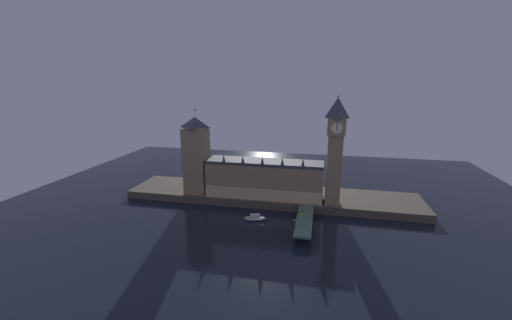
{
  "coord_description": "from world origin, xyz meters",
  "views": [
    {
      "loc": [
        35.6,
        -185.79,
        89.41
      ],
      "look_at": [
        -8.07,
        20.0,
        35.71
      ],
      "focal_mm": 22.0,
      "sensor_mm": 36.0,
      "label": 1
    }
  ],
  "objects_px": {
    "clock_tower": "(335,148)",
    "street_lamp_far": "(299,204)",
    "street_lamp_near": "(295,223)",
    "boat_upstream": "(255,218)",
    "victoria_tower": "(196,155)",
    "car_northbound_lead": "(302,212)",
    "pedestrian_near_rail": "(296,227)",
    "pedestrian_mid_walk": "(312,218)"
  },
  "relations": [
    {
      "from": "pedestrian_near_rail",
      "to": "pedestrian_mid_walk",
      "type": "distance_m",
      "value": 15.66
    },
    {
      "from": "clock_tower",
      "to": "pedestrian_near_rail",
      "type": "xyz_separation_m",
      "value": [
        -21.4,
        -44.32,
        -38.21
      ]
    },
    {
      "from": "street_lamp_far",
      "to": "boat_upstream",
      "type": "xyz_separation_m",
      "value": [
        -27.52,
        -9.8,
        -8.38
      ]
    },
    {
      "from": "pedestrian_near_rail",
      "to": "boat_upstream",
      "type": "bearing_deg",
      "value": 147.4
    },
    {
      "from": "clock_tower",
      "to": "car_northbound_lead",
      "type": "relative_size",
      "value": 17.3
    },
    {
      "from": "car_northbound_lead",
      "to": "boat_upstream",
      "type": "bearing_deg",
      "value": -173.12
    },
    {
      "from": "car_northbound_lead",
      "to": "boat_upstream",
      "type": "distance_m",
      "value": 30.79
    },
    {
      "from": "street_lamp_far",
      "to": "boat_upstream",
      "type": "relative_size",
      "value": 0.41
    },
    {
      "from": "pedestrian_near_rail",
      "to": "street_lamp_far",
      "type": "distance_m",
      "value": 27.81
    },
    {
      "from": "car_northbound_lead",
      "to": "street_lamp_near",
      "type": "bearing_deg",
      "value": -96.37
    },
    {
      "from": "car_northbound_lead",
      "to": "street_lamp_far",
      "type": "bearing_deg",
      "value": 112.89
    },
    {
      "from": "clock_tower",
      "to": "street_lamp_near",
      "type": "height_order",
      "value": "clock_tower"
    },
    {
      "from": "car_northbound_lead",
      "to": "street_lamp_near",
      "type": "relative_size",
      "value": 0.71
    },
    {
      "from": "car_northbound_lead",
      "to": "pedestrian_mid_walk",
      "type": "relative_size",
      "value": 2.42
    },
    {
      "from": "pedestrian_near_rail",
      "to": "boat_upstream",
      "type": "xyz_separation_m",
      "value": [
        -27.92,
        17.86,
        -5.42
      ]
    },
    {
      "from": "pedestrian_mid_walk",
      "to": "street_lamp_far",
      "type": "height_order",
      "value": "street_lamp_far"
    },
    {
      "from": "victoria_tower",
      "to": "street_lamp_far",
      "type": "distance_m",
      "value": 85.45
    },
    {
      "from": "street_lamp_near",
      "to": "boat_upstream",
      "type": "bearing_deg",
      "value": 144.48
    },
    {
      "from": "pedestrian_mid_walk",
      "to": "boat_upstream",
      "type": "bearing_deg",
      "value": 172.4
    },
    {
      "from": "clock_tower",
      "to": "street_lamp_far",
      "type": "distance_m",
      "value": 44.68
    },
    {
      "from": "street_lamp_near",
      "to": "boat_upstream",
      "type": "height_order",
      "value": "street_lamp_near"
    },
    {
      "from": "pedestrian_mid_walk",
      "to": "street_lamp_near",
      "type": "relative_size",
      "value": 0.29
    },
    {
      "from": "victoria_tower",
      "to": "car_northbound_lead",
      "type": "distance_m",
      "value": 90.39
    },
    {
      "from": "victoria_tower",
      "to": "street_lamp_near",
      "type": "height_order",
      "value": "victoria_tower"
    },
    {
      "from": "victoria_tower",
      "to": "pedestrian_mid_walk",
      "type": "bearing_deg",
      "value": -21.42
    },
    {
      "from": "pedestrian_mid_walk",
      "to": "street_lamp_far",
      "type": "distance_m",
      "value": 17.58
    },
    {
      "from": "street_lamp_near",
      "to": "street_lamp_far",
      "type": "xyz_separation_m",
      "value": [
        0.0,
        29.44,
        0.04
      ]
    },
    {
      "from": "car_northbound_lead",
      "to": "pedestrian_near_rail",
      "type": "height_order",
      "value": "pedestrian_near_rail"
    },
    {
      "from": "boat_upstream",
      "to": "car_northbound_lead",
      "type": "bearing_deg",
      "value": 6.88
    },
    {
      "from": "victoria_tower",
      "to": "boat_upstream",
      "type": "xyz_separation_m",
      "value": [
        51.78,
        -29.82,
        -33.13
      ]
    },
    {
      "from": "victoria_tower",
      "to": "pedestrian_near_rail",
      "type": "bearing_deg",
      "value": -30.89
    },
    {
      "from": "victoria_tower",
      "to": "clock_tower",
      "type": "bearing_deg",
      "value": -1.9
    },
    {
      "from": "street_lamp_far",
      "to": "victoria_tower",
      "type": "bearing_deg",
      "value": 165.83
    },
    {
      "from": "pedestrian_mid_walk",
      "to": "boat_upstream",
      "type": "xyz_separation_m",
      "value": [
        -36.72,
        4.9,
        -5.49
      ]
    },
    {
      "from": "victoria_tower",
      "to": "car_northbound_lead",
      "type": "xyz_separation_m",
      "value": [
        81.9,
        -26.18,
        -27.89
      ]
    },
    {
      "from": "street_lamp_far",
      "to": "boat_upstream",
      "type": "bearing_deg",
      "value": -160.41
    },
    {
      "from": "pedestrian_mid_walk",
      "to": "victoria_tower",
      "type": "bearing_deg",
      "value": 158.58
    },
    {
      "from": "pedestrian_near_rail",
      "to": "boat_upstream",
      "type": "relative_size",
      "value": 0.11
    },
    {
      "from": "clock_tower",
      "to": "boat_upstream",
      "type": "relative_size",
      "value": 5.0
    },
    {
      "from": "clock_tower",
      "to": "street_lamp_far",
      "type": "xyz_separation_m",
      "value": [
        -21.8,
        -16.67,
        -35.26
      ]
    },
    {
      "from": "victoria_tower",
      "to": "boat_upstream",
      "type": "height_order",
      "value": "victoria_tower"
    },
    {
      "from": "victoria_tower",
      "to": "boat_upstream",
      "type": "relative_size",
      "value": 4.26
    }
  ]
}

